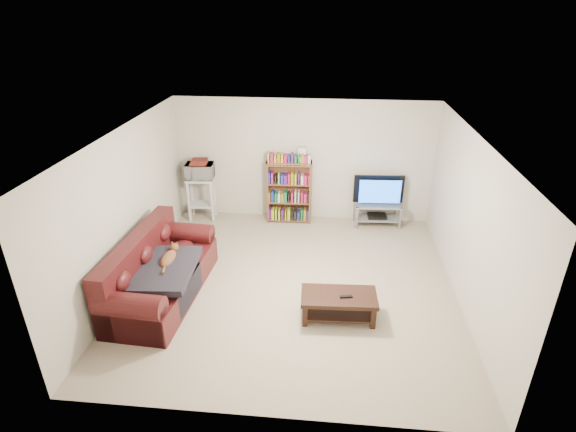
# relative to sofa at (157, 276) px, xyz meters

# --- Properties ---
(floor) EXTENTS (5.00, 5.00, 0.00)m
(floor) POSITION_rel_sofa_xyz_m (1.97, 0.45, -0.33)
(floor) COLOR tan
(floor) RESTS_ON ground
(ceiling) EXTENTS (5.00, 5.00, 0.00)m
(ceiling) POSITION_rel_sofa_xyz_m (1.97, 0.45, 2.07)
(ceiling) COLOR white
(ceiling) RESTS_ON ground
(wall_back) EXTENTS (5.00, 0.00, 5.00)m
(wall_back) POSITION_rel_sofa_xyz_m (1.97, 2.95, 0.87)
(wall_back) COLOR silver
(wall_back) RESTS_ON ground
(wall_front) EXTENTS (5.00, 0.00, 5.00)m
(wall_front) POSITION_rel_sofa_xyz_m (1.97, -2.05, 0.87)
(wall_front) COLOR silver
(wall_front) RESTS_ON ground
(wall_left) EXTENTS (0.00, 5.00, 5.00)m
(wall_left) POSITION_rel_sofa_xyz_m (-0.53, 0.45, 0.87)
(wall_left) COLOR silver
(wall_left) RESTS_ON ground
(wall_right) EXTENTS (0.00, 5.00, 5.00)m
(wall_right) POSITION_rel_sofa_xyz_m (4.47, 0.45, 0.87)
(wall_right) COLOR silver
(wall_right) RESTS_ON ground
(sofa) EXTENTS (1.10, 2.29, 0.96)m
(sofa) POSITION_rel_sofa_xyz_m (0.00, 0.00, 0.00)
(sofa) COLOR #431112
(sofa) RESTS_ON floor
(blanket) EXTENTS (0.89, 1.14, 0.19)m
(blanket) POSITION_rel_sofa_xyz_m (0.18, -0.16, 0.22)
(blanket) COLOR #24212A
(blanket) RESTS_ON sofa
(cat) EXTENTS (0.28, 0.62, 0.18)m
(cat) POSITION_rel_sofa_xyz_m (0.19, 0.04, 0.28)
(cat) COLOR brown
(cat) RESTS_ON sofa
(coffee_table) EXTENTS (1.06, 0.56, 0.38)m
(coffee_table) POSITION_rel_sofa_xyz_m (2.69, -0.28, -0.07)
(coffee_table) COLOR black
(coffee_table) RESTS_ON floor
(remote) EXTENTS (0.18, 0.08, 0.02)m
(remote) POSITION_rel_sofa_xyz_m (2.79, -0.33, 0.06)
(remote) COLOR black
(remote) RESTS_ON coffee_table
(tv_stand) EXTENTS (0.92, 0.45, 0.45)m
(tv_stand) POSITION_rel_sofa_xyz_m (3.46, 2.69, -0.03)
(tv_stand) COLOR #999EA3
(tv_stand) RESTS_ON floor
(television) EXTENTS (0.97, 0.18, 0.56)m
(television) POSITION_rel_sofa_xyz_m (3.46, 2.69, 0.39)
(television) COLOR black
(television) RESTS_ON tv_stand
(dvd_player) EXTENTS (0.37, 0.27, 0.06)m
(dvd_player) POSITION_rel_sofa_xyz_m (3.46, 2.69, -0.14)
(dvd_player) COLOR black
(dvd_player) RESTS_ON tv_stand
(bookshelf) EXTENTS (0.88, 0.30, 1.26)m
(bookshelf) POSITION_rel_sofa_xyz_m (1.71, 2.70, 0.32)
(bookshelf) COLOR brown
(bookshelf) RESTS_ON floor
(shelf_clutter) EXTENTS (0.64, 0.21, 0.28)m
(shelf_clutter) POSITION_rel_sofa_xyz_m (1.81, 2.72, 1.03)
(shelf_clutter) COLOR silver
(shelf_clutter) RESTS_ON bookshelf
(microwave_stand) EXTENTS (0.57, 0.44, 0.87)m
(microwave_stand) POSITION_rel_sofa_xyz_m (-0.04, 2.66, 0.22)
(microwave_stand) COLOR silver
(microwave_stand) RESTS_ON floor
(microwave) EXTENTS (0.56, 0.40, 0.30)m
(microwave) POSITION_rel_sofa_xyz_m (-0.04, 2.66, 0.68)
(microwave) COLOR silver
(microwave) RESTS_ON microwave_stand
(game_boxes) EXTENTS (0.34, 0.30, 0.05)m
(game_boxes) POSITION_rel_sofa_xyz_m (-0.04, 2.66, 0.86)
(game_boxes) COLOR maroon
(game_boxes) RESTS_ON microwave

